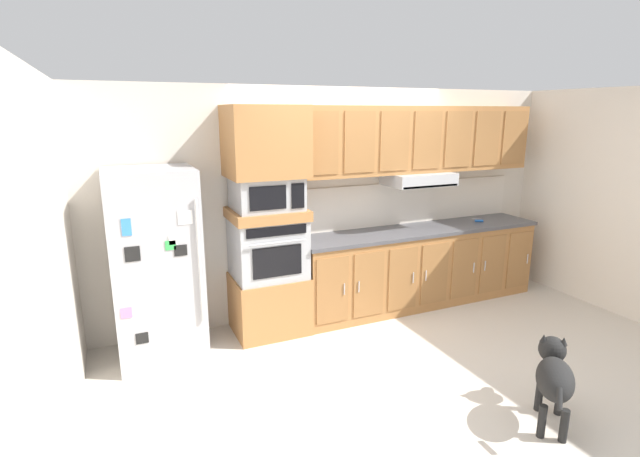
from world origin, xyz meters
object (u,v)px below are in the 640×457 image
(dog, at_px, (554,374))
(microwave, at_px, (266,193))
(refrigerator, at_px, (156,265))
(screwdriver, at_px, (479,221))
(built_in_oven, at_px, (268,248))

(dog, bearing_deg, microwave, 77.25)
(refrigerator, xyz_separation_m, microwave, (1.09, 0.07, 0.58))
(refrigerator, relative_size, screwdriver, 10.71)
(refrigerator, xyz_separation_m, built_in_oven, (1.08, 0.07, 0.02))
(built_in_oven, relative_size, microwave, 1.09)
(built_in_oven, height_order, screwdriver, built_in_oven)
(refrigerator, relative_size, microwave, 2.73)
(microwave, distance_m, screwdriver, 2.76)
(refrigerator, distance_m, screwdriver, 3.80)
(built_in_oven, xyz_separation_m, dog, (1.43, -2.28, -0.53))
(microwave, relative_size, screwdriver, 3.92)
(refrigerator, bearing_deg, dog, -41.25)
(dog, bearing_deg, built_in_oven, 77.25)
(built_in_oven, distance_m, screwdriver, 2.71)
(microwave, bearing_deg, built_in_oven, 179.23)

